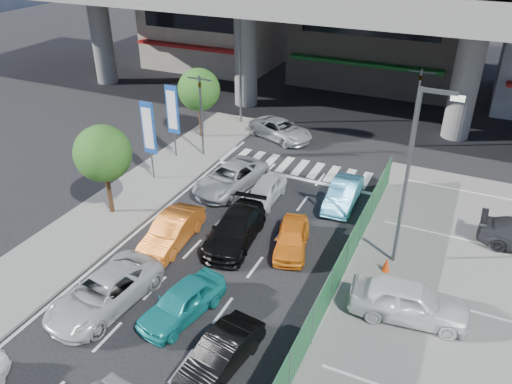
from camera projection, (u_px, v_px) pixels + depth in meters
The scene contains 24 objects.
ground at pixel (188, 299), 20.10m from camera, with size 120.00×120.00×0.00m, color black.
parking_lot at pixel (484, 352), 17.65m from camera, with size 12.00×28.00×0.06m, color slate.
sidewalk_left at pixel (113, 212), 25.79m from camera, with size 4.00×30.00×0.12m, color slate.
fence_run at pixel (323, 305), 18.51m from camera, with size 0.16×22.00×1.80m, color #205D32, non-canonical shape.
traffic_light_left at pixel (200, 96), 29.90m from camera, with size 1.60×1.24×5.20m.
traffic_light_right at pixel (419, 89), 31.16m from camera, with size 1.60×1.24×5.20m.
street_lamp_right at pixel (413, 166), 19.87m from camera, with size 1.65×0.22×8.00m.
street_lamp_left at pixel (242, 59), 34.28m from camera, with size 1.65×0.22×8.00m.
signboard_near at pixel (149, 130), 27.53m from camera, with size 0.80×0.14×4.70m.
signboard_far at pixel (172, 112), 30.05m from camera, with size 0.80×0.14×4.70m.
tree_near at pixel (103, 154), 24.15m from camera, with size 2.80×2.80×4.80m.
tree_far at pixel (199, 90), 32.73m from camera, with size 2.80×2.80×4.80m.
sedan_white_mid_left at pixel (104, 292), 19.43m from camera, with size 2.29×4.97×1.38m, color silver.
taxi_teal_mid at pixel (182, 302), 19.00m from camera, with size 1.56×3.87×1.32m, color teal.
hatch_black_mid_right at pixel (221, 354), 16.80m from camera, with size 1.32×3.77×1.24m, color black.
taxi_orange_left at pixel (172, 231), 23.13m from camera, with size 1.46×4.19×1.38m, color orange.
sedan_black_mid at pixel (235, 229), 23.27m from camera, with size 1.93×4.76×1.38m, color black.
taxi_orange_right at pixel (292, 238), 22.76m from camera, with size 1.44×3.58×1.22m, color orange.
wagon_silver_front_left at pixel (231, 178), 27.75m from camera, with size 2.29×4.97×1.38m, color #AAAEB3.
sedan_white_front_mid at pixel (265, 190), 26.65m from camera, with size 1.44×3.58×1.22m, color silver.
kei_truck_front_right at pixel (343, 194), 26.24m from camera, with size 1.37×3.92×1.29m, color #4CA8D4.
crossing_wagon_silver at pixel (281, 130), 33.93m from camera, with size 2.14×4.64×1.29m, color #B2B6BB.
parked_sedan_white at pixel (409, 301), 18.80m from camera, with size 1.80×4.48×1.53m, color white.
traffic_cone at pixel (386, 264), 21.43m from camera, with size 0.36×0.36×0.69m, color #EA410D.
Camera 1 is at (8.94, -12.79, 13.67)m, focal length 35.00 mm.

